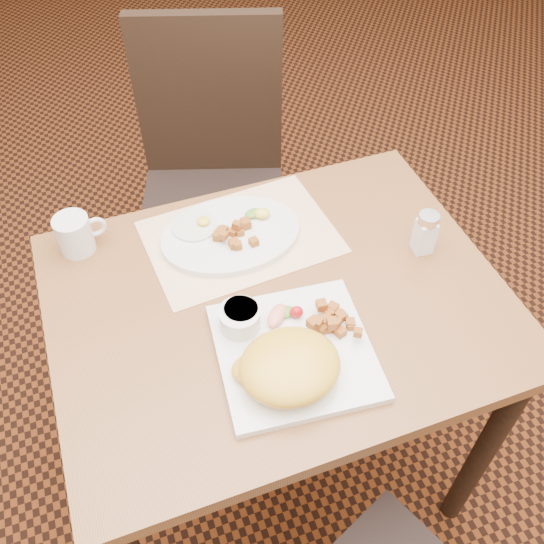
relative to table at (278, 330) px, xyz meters
The scene contains 15 objects.
ground 0.64m from the table, ahead, with size 8.00×8.00×0.00m, color black.
table is the anchor object (origin of this frame).
chair_far 0.69m from the table, 86.04° to the left, with size 0.53×0.54×0.97m.
placemat 0.22m from the table, 95.47° to the left, with size 0.40×0.28×0.00m, color white.
plate_square 0.18m from the table, 98.26° to the right, with size 0.28×0.28×0.02m, color silver.
plate_oval 0.23m from the table, 101.31° to the left, with size 0.30×0.23×0.02m, color silver, non-canonical shape.
hollandaise_mound 0.25m from the table, 105.51° to the right, with size 0.19×0.16×0.07m.
ramekin 0.18m from the table, 152.61° to the right, with size 0.08×0.08×0.04m.
garnish_sq 0.15m from the table, 102.50° to the right, with size 0.08×0.06×0.03m.
fried_egg 0.29m from the table, 113.77° to the left, with size 0.10×0.10×0.02m.
garnish_ov 0.26m from the table, 80.95° to the left, with size 0.06×0.05×0.02m.
salt_shaker 0.37m from the table, ahead, with size 0.05×0.05×0.10m.
coffee_mug 0.47m from the table, 141.81° to the left, with size 0.11×0.07×0.08m.
home_fries_sq 0.19m from the table, 62.27° to the right, with size 0.10×0.11×0.03m.
home_fries_ov 0.23m from the table, 100.91° to the left, with size 0.09×0.08×0.03m.
Camera 1 is at (-0.28, -0.72, 1.69)m, focal length 40.00 mm.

